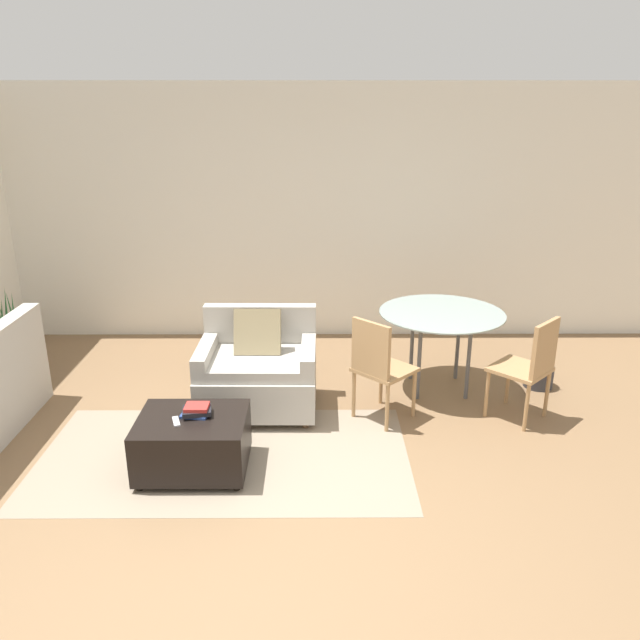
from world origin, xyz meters
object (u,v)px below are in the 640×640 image
Objects in this scene: dining_chair_near_right at (531,363)px; potted_plant_small at (539,371)px; tv_remote_primary at (176,421)px; ottoman at (193,442)px; armchair at (258,371)px; dining_table at (441,321)px; potted_plant at (9,351)px; dining_chair_near_left at (378,363)px; book_stack at (197,410)px.

dining_chair_near_right is 1.52× the size of potted_plant_small.
tv_remote_primary is 3.41m from potted_plant_small.
ottoman is 3.29m from potted_plant_small.
dining_chair_near_right is (2.64, 0.74, 0.29)m from ottoman.
tv_remote_primary is 0.25× the size of potted_plant_small.
armchair is 1.71m from dining_table.
potted_plant is at bearing 162.32° from armchair.
dining_chair_near_left reaches higher than tv_remote_primary.
tv_remote_primary is 1.69m from dining_chair_near_left.
potted_plant_small is (5.14, -0.40, -0.05)m from potted_plant.
book_stack is 0.20× the size of dining_table.
dining_chair_near_left reaches higher than armchair.
potted_plant reaches higher than dining_chair_near_left.
ottoman is 1.61m from dining_chair_near_left.
ottoman is 0.23m from book_stack.
ottoman is at bearing -151.93° from dining_chair_near_left.
potted_plant is at bearing 175.51° from potted_plant_small.
dining_table is at bearing -5.89° from potted_plant.
ottoman is at bearing 30.30° from tv_remote_primary.
armchair is 1.07× the size of potted_plant.
armchair is at bearing 68.75° from ottoman.
dining_chair_near_right is (4.80, -1.06, 0.31)m from potted_plant.
potted_plant is 5.15m from potted_plant_small.
potted_plant is at bearing 141.28° from book_stack.
tv_remote_primary is 0.16× the size of dining_chair_near_left.
dining_table is at bearing 33.96° from tv_remote_primary.
armchair reaches higher than ottoman.
book_stack is at bearing -146.28° from dining_table.
potted_plant_small is (2.98, 1.40, -0.07)m from ottoman.
dining_chair_near_right is at bearing -45.00° from dining_table.
ottoman is at bearing -127.17° from book_stack.
tv_remote_primary is 0.13× the size of dining_table.
dining_chair_near_left is at bearing -16.54° from potted_plant.
dining_chair_near_left is at bearing 28.21° from tv_remote_primary.
book_stack is 3.25m from potted_plant_small.
dining_chair_near_right is (0.62, -0.62, -0.15)m from dining_table.
dining_chair_near_left is at bearing 27.24° from book_stack.
dining_table is (4.18, -0.43, 0.46)m from potted_plant.
book_stack is at bearing -164.96° from dining_chair_near_right.
dining_chair_near_right reaches higher than tv_remote_primary.
dining_table is at bearing 34.12° from ottoman.
potted_plant is 4.23m from dining_table.
potted_plant is at bearing 163.46° from dining_chair_near_left.
armchair reaches higher than potted_plant_small.
dining_table is (1.63, 0.38, 0.32)m from armchair.
dining_chair_near_left is (1.39, 0.74, 0.29)m from ottoman.
dining_chair_near_right is at bearing 15.04° from book_stack.
book_stack is at bearing 37.52° from tv_remote_primary.
dining_chair_near_left is at bearing -157.60° from potted_plant_small.
potted_plant is 4.93m from dining_chair_near_right.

